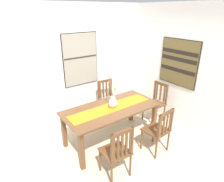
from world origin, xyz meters
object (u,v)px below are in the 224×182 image
object	(u,v)px
dining_table	(111,112)
centerpiece_vase	(113,102)
chair_0	(117,151)
painting_on_back_wall	(80,60)
chair_2	(158,130)
painting_on_side_wall	(179,63)
chair_3	(108,99)
chair_1	(156,102)

from	to	relation	value
dining_table	centerpiece_vase	world-z (taller)	centerpiece_vase
chair_0	painting_on_back_wall	bearing A→B (deg)	76.56
centerpiece_vase	chair_0	bearing A→B (deg)	-122.03
chair_2	dining_table	bearing A→B (deg)	122.04
painting_on_back_wall	painting_on_side_wall	xyz separation A→B (m)	(1.68, -1.44, -0.02)
chair_2	painting_on_back_wall	size ratio (longest dim) A/B	0.77
chair_0	chair_3	xyz separation A→B (m)	(0.98, 1.70, -0.01)
chair_0	chair_2	world-z (taller)	chair_0
chair_1	painting_on_back_wall	bearing A→B (deg)	138.15
chair_3	dining_table	bearing A→B (deg)	-120.34
dining_table	chair_2	xyz separation A→B (m)	(0.50, -0.81, -0.17)
dining_table	chair_1	size ratio (longest dim) A/B	2.00
dining_table	painting_on_back_wall	size ratio (longest dim) A/B	1.57
chair_3	painting_on_back_wall	world-z (taller)	painting_on_back_wall
chair_1	painting_on_back_wall	distance (m)	2.06
centerpiece_vase	chair_3	size ratio (longest dim) A/B	0.75
chair_0	painting_on_back_wall	size ratio (longest dim) A/B	0.79
painting_on_back_wall	chair_3	bearing A→B (deg)	-37.67
chair_3	painting_on_side_wall	size ratio (longest dim) A/B	0.92
chair_2	painting_on_back_wall	bearing A→B (deg)	103.57
dining_table	chair_1	xyz separation A→B (m)	(1.35, 0.03, -0.17)
chair_0	chair_2	xyz separation A→B (m)	(0.99, 0.04, -0.01)
dining_table	chair_3	xyz separation A→B (m)	(0.50, 0.85, -0.16)
centerpiece_vase	chair_2	distance (m)	1.00
chair_0	painting_on_back_wall	distance (m)	2.34
dining_table	painting_on_side_wall	bearing A→B (deg)	-7.13
chair_1	painting_on_side_wall	size ratio (longest dim) A/B	0.92
centerpiece_vase	dining_table	bearing A→B (deg)	154.66
centerpiece_vase	chair_0	distance (m)	1.05
centerpiece_vase	chair_2	size ratio (longest dim) A/B	0.77
chair_0	chair_3	bearing A→B (deg)	59.92
painting_on_side_wall	chair_3	bearing A→B (deg)	138.27
centerpiece_vase	chair_3	xyz separation A→B (m)	(0.47, 0.87, -0.40)
chair_0	painting_on_side_wall	xyz separation A→B (m)	(2.18, 0.63, 0.95)
dining_table	painting_on_side_wall	distance (m)	1.89
chair_3	chair_1	bearing A→B (deg)	-44.01
chair_1	painting_on_back_wall	xyz separation A→B (m)	(-1.34, 1.20, 0.99)
chair_0	chair_1	size ratio (longest dim) A/B	1.01
painting_on_side_wall	chair_1	bearing A→B (deg)	144.77
chair_2	chair_3	size ratio (longest dim) A/B	0.97
painting_on_back_wall	painting_on_side_wall	distance (m)	2.22
chair_1	chair_2	xyz separation A→B (m)	(-0.85, -0.83, -0.00)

